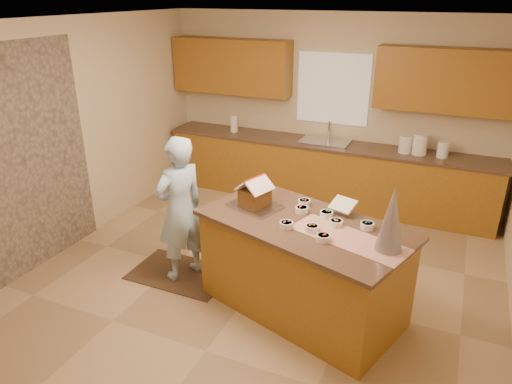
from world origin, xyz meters
TOP-DOWN VIEW (x-y plane):
  - floor at (0.00, 0.00)m, footprint 5.50×5.50m
  - ceiling at (0.00, 0.00)m, footprint 5.50×5.50m
  - wall_back at (0.00, 2.75)m, footprint 5.50×5.50m
  - wall_front at (0.00, -2.75)m, footprint 5.50×5.50m
  - wall_left at (-2.50, 0.00)m, footprint 5.50×5.50m
  - stone_accent at (-2.48, -0.80)m, footprint 0.00×2.50m
  - window_curtain at (0.00, 2.72)m, footprint 1.05×0.03m
  - back_counter_base at (0.00, 2.45)m, footprint 4.80×0.60m
  - back_counter_top at (0.00, 2.45)m, footprint 4.85×0.63m
  - upper_cabinet_left at (-1.55, 2.57)m, footprint 1.85×0.35m
  - upper_cabinet_right at (1.55, 2.57)m, footprint 1.85×0.35m
  - sink at (0.00, 2.45)m, footprint 0.70×0.45m
  - faucet at (0.00, 2.63)m, footprint 0.03×0.03m
  - island_base at (0.57, -0.20)m, footprint 2.08×1.48m
  - island_top at (0.57, -0.20)m, footprint 2.19×1.58m
  - table_runner at (1.02, -0.35)m, footprint 1.11×0.68m
  - baking_tray at (0.01, -0.08)m, footprint 0.57×0.49m
  - cookbook at (0.84, 0.13)m, footprint 0.27×0.24m
  - tinsel_tree at (1.37, -0.40)m, footprint 0.29×0.29m
  - rug at (-0.88, -0.16)m, footprint 1.09×0.71m
  - boy at (-0.83, -0.16)m, footprint 0.59×0.69m
  - canister_a at (1.12, 2.45)m, footprint 0.17×0.17m
  - canister_b at (1.30, 2.45)m, footprint 0.19×0.19m
  - canister_c at (1.60, 2.45)m, footprint 0.15×0.15m
  - paper_towel at (-1.47, 2.45)m, footprint 0.12×0.12m
  - gingerbread_house at (0.01, -0.08)m, footprint 0.36×0.37m
  - candy_bowls at (0.70, -0.16)m, footprint 0.81×0.76m

SIDE VIEW (x-z plane):
  - floor at x=0.00m, z-range 0.00..0.00m
  - rug at x=-0.88m, z-range 0.00..0.01m
  - back_counter_base at x=0.00m, z-range 0.00..0.88m
  - island_base at x=0.57m, z-range 0.00..0.92m
  - boy at x=-0.83m, z-range 0.01..1.62m
  - sink at x=0.00m, z-range 0.83..0.95m
  - back_counter_top at x=0.00m, z-range 0.88..0.92m
  - island_top at x=0.57m, z-range 0.92..0.96m
  - table_runner at x=1.02m, z-range 0.96..0.97m
  - baking_tray at x=0.01m, z-range 0.96..0.99m
  - candy_bowls at x=0.70m, z-range 0.96..1.02m
  - canister_c at x=1.60m, z-range 0.92..1.13m
  - canister_a at x=1.12m, z-range 0.92..1.15m
  - paper_towel at x=-1.47m, z-range 0.92..1.18m
  - cookbook at x=0.84m, z-range 1.01..1.11m
  - canister_b at x=1.30m, z-range 0.92..1.20m
  - faucet at x=0.00m, z-range 0.92..1.20m
  - gingerbread_house at x=0.01m, z-range 0.95..1.25m
  - stone_accent at x=-2.48m, z-range 0.00..2.50m
  - tinsel_tree at x=1.37m, z-range 0.96..1.54m
  - wall_back at x=0.00m, z-range 1.35..1.35m
  - wall_front at x=0.00m, z-range 1.35..1.35m
  - wall_left at x=-2.50m, z-range 1.35..1.35m
  - window_curtain at x=0.00m, z-range 1.15..2.15m
  - upper_cabinet_left at x=-1.55m, z-range 1.50..2.30m
  - upper_cabinet_right at x=1.55m, z-range 1.50..2.30m
  - ceiling at x=0.00m, z-range 2.70..2.70m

